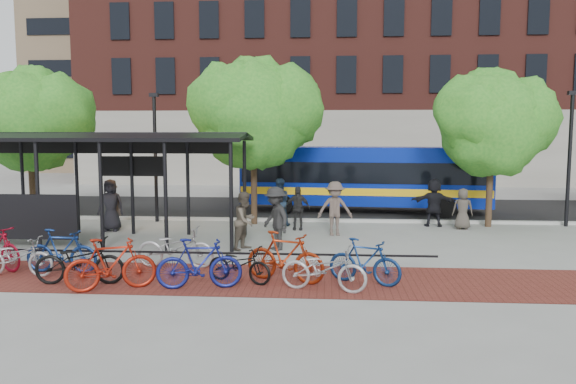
# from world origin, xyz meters

# --- Properties ---
(ground) EXTENTS (160.00, 160.00, 0.00)m
(ground) POSITION_xyz_m (0.00, 0.00, 0.00)
(ground) COLOR #9E9E99
(ground) RESTS_ON ground
(asphalt_street) EXTENTS (160.00, 8.00, 0.01)m
(asphalt_street) POSITION_xyz_m (0.00, 8.00, 0.01)
(asphalt_street) COLOR black
(asphalt_street) RESTS_ON ground
(curb) EXTENTS (160.00, 0.25, 0.12)m
(curb) POSITION_xyz_m (0.00, 4.00, 0.06)
(curb) COLOR #B7B7B2
(curb) RESTS_ON ground
(brick_strip) EXTENTS (24.00, 3.00, 0.01)m
(brick_strip) POSITION_xyz_m (-2.00, -5.00, 0.00)
(brick_strip) COLOR maroon
(brick_strip) RESTS_ON ground
(bike_rack_rail) EXTENTS (12.00, 0.05, 0.95)m
(bike_rack_rail) POSITION_xyz_m (-3.30, -4.10, 0.00)
(bike_rack_rail) COLOR black
(bike_rack_rail) RESTS_ON ground
(building_brick) EXTENTS (55.00, 14.00, 20.00)m
(building_brick) POSITION_xyz_m (10.00, 26.00, 10.00)
(building_brick) COLOR maroon
(building_brick) RESTS_ON ground
(building_tower) EXTENTS (22.00, 22.00, 30.00)m
(building_tower) POSITION_xyz_m (-16.00, 40.00, 15.00)
(building_tower) COLOR #7A664C
(building_tower) RESTS_ON ground
(bus_shelter) EXTENTS (10.60, 3.07, 3.60)m
(bus_shelter) POSITION_xyz_m (-8.13, -0.48, 3.00)
(bus_shelter) COLOR black
(bus_shelter) RESTS_ON ground
(tree_a) EXTENTS (4.90, 4.00, 6.18)m
(tree_a) POSITION_xyz_m (-11.91, 3.35, 4.24)
(tree_a) COLOR #382619
(tree_a) RESTS_ON ground
(tree_b) EXTENTS (5.15, 4.20, 6.47)m
(tree_b) POSITION_xyz_m (-2.90, 3.35, 4.46)
(tree_b) COLOR #382619
(tree_b) RESTS_ON ground
(tree_c) EXTENTS (4.66, 3.80, 5.92)m
(tree_c) POSITION_xyz_m (6.09, 3.35, 4.05)
(tree_c) COLOR #382619
(tree_c) RESTS_ON ground
(lamp_post_left) EXTENTS (0.35, 0.20, 5.12)m
(lamp_post_left) POSITION_xyz_m (-7.00, 3.60, 2.75)
(lamp_post_left) COLOR black
(lamp_post_left) RESTS_ON ground
(lamp_post_right) EXTENTS (0.35, 0.20, 5.12)m
(lamp_post_right) POSITION_xyz_m (9.00, 3.60, 2.75)
(lamp_post_right) COLOR black
(lamp_post_right) RESTS_ON ground
(bus) EXTENTS (11.01, 3.40, 2.93)m
(bus) POSITION_xyz_m (1.48, 6.79, 1.68)
(bus) COLOR #0821A0
(bus) RESTS_ON ground
(bike_2) EXTENTS (1.91, 0.68, 1.00)m
(bike_2) POSITION_xyz_m (-7.86, -5.12, 0.50)
(bike_2) COLOR #9C9D9F
(bike_2) RESTS_ON ground
(bike_3) EXTENTS (1.92, 0.60, 1.14)m
(bike_3) POSITION_xyz_m (-6.90, -4.71, 0.57)
(bike_3) COLOR navy
(bike_3) RESTS_ON ground
(bike_4) EXTENTS (2.17, 0.96, 1.11)m
(bike_4) POSITION_xyz_m (-5.96, -5.72, 0.55)
(bike_4) COLOR black
(bike_4) RESTS_ON ground
(bike_5) EXTENTS (2.09, 1.35, 1.22)m
(bike_5) POSITION_xyz_m (-5.02, -6.17, 0.61)
(bike_5) COLOR maroon
(bike_5) RESTS_ON ground
(bike_6) EXTENTS (2.11, 0.79, 1.10)m
(bike_6) POSITION_xyz_m (-4.15, -3.92, 0.55)
(bike_6) COLOR #9B9A9D
(bike_6) RESTS_ON ground
(bike_7) EXTENTS (2.04, 0.88, 1.19)m
(bike_7) POSITION_xyz_m (-3.05, -5.90, 0.59)
(bike_7) COLOR navy
(bike_7) RESTS_ON ground
(bike_8) EXTENTS (1.81, 1.19, 0.90)m
(bike_8) POSITION_xyz_m (-2.21, -5.29, 0.45)
(bike_8) COLOR black
(bike_8) RESTS_ON ground
(bike_9) EXTENTS (2.12, 1.27, 1.23)m
(bike_9) POSITION_xyz_m (-1.12, -5.16, 0.62)
(bike_9) COLOR maroon
(bike_9) RESTS_ON ground
(bike_10) EXTENTS (2.09, 1.11, 1.05)m
(bike_10) POSITION_xyz_m (-0.18, -5.87, 0.52)
(bike_10) COLOR #A2A2A4
(bike_10) RESTS_ON ground
(bike_11) EXTENTS (1.87, 1.23, 1.10)m
(bike_11) POSITION_xyz_m (0.78, -5.22, 0.55)
(bike_11) COLOR navy
(bike_11) RESTS_ON ground
(pedestrian_0) EXTENTS (0.99, 0.70, 1.89)m
(pedestrian_0) POSITION_xyz_m (-8.00, 1.35, 0.95)
(pedestrian_0) COLOR black
(pedestrian_0) RESTS_ON ground
(pedestrian_1) EXTENTS (0.72, 0.59, 1.69)m
(pedestrian_1) POSITION_xyz_m (-8.04, 1.77, 0.84)
(pedestrian_1) COLOR #433935
(pedestrian_1) RESTS_ON ground
(pedestrian_2) EXTENTS (1.02, 0.87, 1.83)m
(pedestrian_2) POSITION_xyz_m (-1.99, 2.90, 0.92)
(pedestrian_2) COLOR #1B2B3F
(pedestrian_2) RESTS_ON ground
(pedestrian_3) EXTENTS (1.29, 0.84, 1.89)m
(pedestrian_3) POSITION_xyz_m (0.13, 1.06, 0.95)
(pedestrian_3) COLOR brown
(pedestrian_3) RESTS_ON ground
(pedestrian_4) EXTENTS (0.96, 0.43, 1.61)m
(pedestrian_4) POSITION_xyz_m (-1.23, 2.08, 0.81)
(pedestrian_4) COLOR #272727
(pedestrian_4) RESTS_ON ground
(pedestrian_5) EXTENTS (1.76, 0.71, 1.84)m
(pedestrian_5) POSITION_xyz_m (3.93, 3.23, 0.92)
(pedestrian_5) COLOR black
(pedestrian_5) RESTS_ON ground
(pedestrian_6) EXTENTS (0.81, 0.58, 1.53)m
(pedestrian_6) POSITION_xyz_m (4.88, 2.65, 0.77)
(pedestrian_6) COLOR #453F37
(pedestrian_6) RESTS_ON ground
(pedestrian_8) EXTENTS (0.99, 1.08, 1.79)m
(pedestrian_8) POSITION_xyz_m (-2.63, -1.50, 0.90)
(pedestrian_8) COLOR brown
(pedestrian_8) RESTS_ON ground
(pedestrian_9) EXTENTS (1.31, 1.45, 1.95)m
(pedestrian_9) POSITION_xyz_m (-1.69, -1.50, 0.97)
(pedestrian_9) COLOR black
(pedestrian_9) RESTS_ON ground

